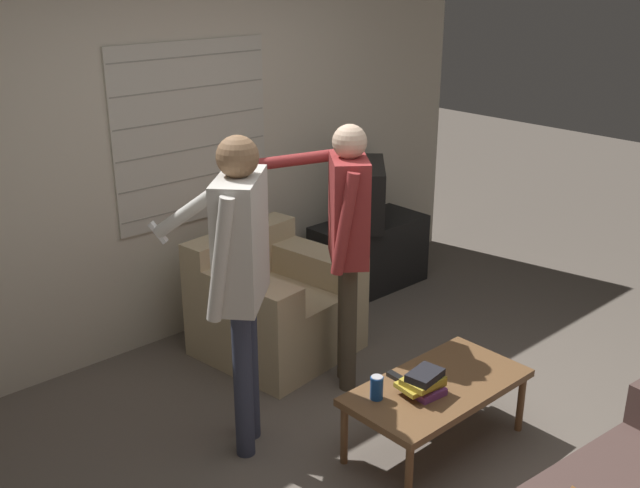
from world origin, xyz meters
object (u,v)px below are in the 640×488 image
Objects in this scene: tv at (370,193)px; coffee_table at (437,390)px; soda_can at (377,388)px; spare_remote at (397,378)px; person_right_standing at (346,227)px; armchair_beige at (272,304)px; book_stack at (423,383)px; person_left_standing at (239,259)px.

coffee_table is at bearing 8.50° from tv.
tv is at bearing 54.07° from coffee_table.
spare_remote is (0.21, 0.05, -0.05)m from soda_can.
soda_can is at bearing -174.71° from person_right_standing.
armchair_beige is 3.94× the size of book_stack.
coffee_table is 0.17m from book_stack.
person_right_standing is at bearing 83.27° from coffee_table.
person_right_standing is at bearing -34.80° from person_left_standing.
person_right_standing is (0.06, -0.63, 0.69)m from armchair_beige.
spare_remote is (-0.22, -0.63, -0.63)m from person_right_standing.
spare_remote is at bearing 88.35° from book_stack.
person_right_standing is 12.29× the size of spare_remote.
person_right_standing is at bearing 74.47° from book_stack.
tv is 0.37× the size of person_left_standing.
soda_can is (-0.21, 0.13, -0.00)m from book_stack.
spare_remote is at bearing -82.42° from person_left_standing.
book_stack reaches higher than spare_remote.
person_left_standing is 1.06m from spare_remote.
armchair_beige is at bearing -31.73° from tv.
person_left_standing is at bearing 131.00° from book_stack.
tv is 2.25m from book_stack.
armchair_beige reaches higher than soda_can.
person_left_standing is at bearing 136.95° from coffee_table.
soda_can reaches higher than coffee_table.
book_stack is at bearing -157.76° from person_right_standing.
coffee_table is 1.05m from person_right_standing.
person_left_standing reaches higher than tv.
person_left_standing reaches higher than soda_can.
person_left_standing is 12.90× the size of spare_remote.
person_left_standing is at bearing 125.05° from soda_can.
coffee_table is 7.97× the size of soda_can.
tv is 0.39× the size of person_right_standing.
book_stack reaches higher than coffee_table.
person_right_standing is 6.51× the size of book_stack.
armchair_beige is 1.55× the size of tv.
person_right_standing is 12.84× the size of soda_can.
person_left_standing is at bearing -18.07° from tv.
armchair_beige reaches higher than book_stack.
tv is 1.50m from person_right_standing.
person_left_standing is 1.05× the size of person_right_standing.
coffee_table is at bearing -51.18° from spare_remote.
spare_remote is at bearing 75.16° from armchair_beige.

